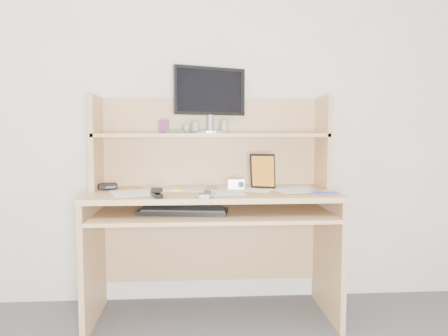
{
  "coord_description": "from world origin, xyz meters",
  "views": [
    {
      "loc": [
        -0.1,
        -1.01,
        1.08
      ],
      "look_at": [
        0.06,
        1.43,
        0.89
      ],
      "focal_mm": 35.0,
      "sensor_mm": 36.0,
      "label": 1
    }
  ],
  "objects": [
    {
      "name": "desk",
      "position": [
        0.0,
        1.56,
        0.69
      ],
      "size": [
        1.4,
        0.7,
        1.3
      ],
      "color": "tan",
      "rests_on": "floor"
    },
    {
      "name": "chip_stack_c",
      "position": [
        0.07,
        1.67,
        1.1
      ],
      "size": [
        0.04,
        0.04,
        0.05
      ],
      "primitive_type": "cylinder",
      "rotation": [
        0.0,
        0.0,
        0.23
      ],
      "color": "black",
      "rests_on": "desk"
    },
    {
      "name": "wallet",
      "position": [
        -0.62,
        1.6,
        0.77
      ],
      "size": [
        0.13,
        0.12,
        0.03
      ],
      "primitive_type": "cube",
      "rotation": [
        0.0,
        0.0,
        0.36
      ],
      "color": "black",
      "rests_on": "paper_clutter"
    },
    {
      "name": "tv_remote",
      "position": [
        -0.04,
        1.24,
        0.76
      ],
      "size": [
        0.09,
        0.19,
        0.02
      ],
      "primitive_type": "cube",
      "rotation": [
        0.0,
        0.0,
        -0.24
      ],
      "color": "#A1A19C",
      "rests_on": "paper_clutter"
    },
    {
      "name": "chip_stack_d",
      "position": [
        0.08,
        1.6,
        1.12
      ],
      "size": [
        0.05,
        0.05,
        0.08
      ],
      "primitive_type": "cylinder",
      "rotation": [
        0.0,
        0.0,
        -0.24
      ],
      "color": "silver",
      "rests_on": "desk"
    },
    {
      "name": "chip_stack_b",
      "position": [
        -0.1,
        1.64,
        1.12
      ],
      "size": [
        0.06,
        0.06,
        0.07
      ],
      "primitive_type": "cylinder",
      "rotation": [
        0.0,
        0.0,
        -0.39
      ],
      "color": "silver",
      "rests_on": "desk"
    },
    {
      "name": "digital_camera",
      "position": [
        0.14,
        1.51,
        0.79
      ],
      "size": [
        0.1,
        0.04,
        0.06
      ],
      "primitive_type": "cube",
      "rotation": [
        0.0,
        0.0,
        -0.01
      ],
      "color": "silver",
      "rests_on": "paper_clutter"
    },
    {
      "name": "card_box",
      "position": [
        -0.28,
        1.63,
        1.12
      ],
      "size": [
        0.06,
        0.02,
        0.08
      ],
      "primitive_type": "cube",
      "rotation": [
        0.0,
        0.0,
        0.02
      ],
      "color": "maroon",
      "rests_on": "desk"
    },
    {
      "name": "sticky_note_pad",
      "position": [
        -0.2,
        1.52,
        0.75
      ],
      "size": [
        0.09,
        0.09,
        0.01
      ],
      "primitive_type": "cube",
      "rotation": [
        0.0,
        0.0,
        -0.33
      ],
      "color": "yellow",
      "rests_on": "desk"
    },
    {
      "name": "game_case",
      "position": [
        0.3,
        1.53,
        0.86
      ],
      "size": [
        0.14,
        0.06,
        0.21
      ],
      "primitive_type": "cube",
      "rotation": [
        0.0,
        0.0,
        -0.34
      ],
      "color": "black",
      "rests_on": "paper_clutter"
    },
    {
      "name": "paper_clutter",
      "position": [
        0.0,
        1.48,
        0.75
      ],
      "size": [
        1.32,
        0.54,
        0.01
      ],
      "primitive_type": "cube",
      "color": "white",
      "rests_on": "desk"
    },
    {
      "name": "chip_stack_a",
      "position": [
        -0.15,
        1.65,
        1.11
      ],
      "size": [
        0.04,
        0.04,
        0.06
      ],
      "primitive_type": "cylinder",
      "rotation": [
        0.0,
        0.0,
        0.03
      ],
      "color": "black",
      "rests_on": "desk"
    },
    {
      "name": "flip_phone",
      "position": [
        -0.07,
        1.22,
        0.77
      ],
      "size": [
        0.07,
        0.09,
        0.02
      ],
      "primitive_type": "cube",
      "rotation": [
        0.0,
        0.0,
        0.35
      ],
      "color": "silver",
      "rests_on": "paper_clutter"
    },
    {
      "name": "stapler",
      "position": [
        -0.3,
        1.26,
        0.78
      ],
      "size": [
        0.08,
        0.15,
        0.04
      ],
      "primitive_type": "cube",
      "rotation": [
        0.0,
        0.0,
        0.3
      ],
      "color": "black",
      "rests_on": "paper_clutter"
    },
    {
      "name": "monitor",
      "position": [
        -0.01,
        1.66,
        1.29
      ],
      "size": [
        0.44,
        0.25,
        0.4
      ],
      "rotation": [
        0.0,
        0.0,
        0.39
      ],
      "color": "#B6B7BB",
      "rests_on": "desk"
    },
    {
      "name": "back_wall",
      "position": [
        0.0,
        1.8,
        1.25
      ],
      "size": [
        3.6,
        0.04,
        2.5
      ],
      "primitive_type": "cube",
      "color": "silver",
      "rests_on": "floor"
    },
    {
      "name": "keyboard",
      "position": [
        -0.17,
        1.32,
        0.67
      ],
      "size": [
        0.49,
        0.23,
        0.03
      ],
      "rotation": [
        0.0,
        0.0,
        -0.14
      ],
      "color": "black",
      "rests_on": "desk"
    },
    {
      "name": "blue_pen",
      "position": [
        0.6,
        1.3,
        0.76
      ],
      "size": [
        0.13,
        0.07,
        0.01
      ],
      "primitive_type": "cylinder",
      "rotation": [
        1.57,
        0.0,
        1.11
      ],
      "color": "#192CC2",
      "rests_on": "paper_clutter"
    },
    {
      "name": "shelf_book",
      "position": [
        -0.21,
        1.67,
        1.09
      ],
      "size": [
        0.14,
        0.18,
        0.02
      ],
      "primitive_type": "cube",
      "rotation": [
        0.0,
        0.0,
        -0.14
      ],
      "color": "#378A60",
      "rests_on": "desk"
    }
  ]
}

